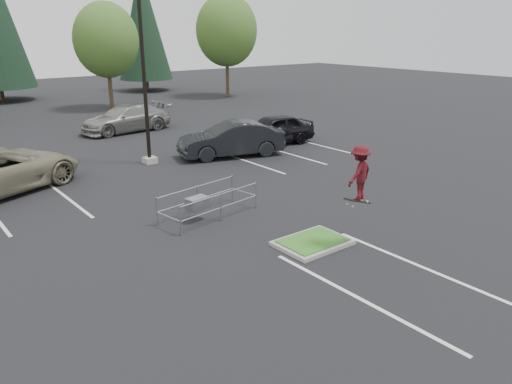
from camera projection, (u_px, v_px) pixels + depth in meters
ground at (313, 245)px, 15.39m from camera, size 120.00×120.00×0.00m
grass_median at (313, 242)px, 15.37m from camera, size 2.20×1.60×0.16m
stall_lines at (177, 202)px, 19.11m from camera, size 22.62×17.60×0.01m
light_pole at (143, 69)px, 23.23m from camera, size 0.70×0.60×10.12m
decid_c at (106, 42)px, 39.56m from camera, size 5.12×5.12×8.38m
decid_d at (226, 33)px, 46.75m from camera, size 5.76×5.76×9.43m
conif_c at (143, 23)px, 50.98m from camera, size 5.50×5.50×12.50m
cart_corral at (200, 202)px, 17.20m from camera, size 3.74×1.84×1.02m
skateboarder at (359, 173)px, 14.36m from camera, size 1.15×0.82×1.84m
car_r_charc at (231, 139)px, 25.73m from camera, size 5.71×3.38×1.78m
car_r_black at (273, 130)px, 28.41m from camera, size 5.14×2.50×1.69m
car_far_silver at (127, 118)px, 31.92m from camera, size 6.03×2.85×1.70m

